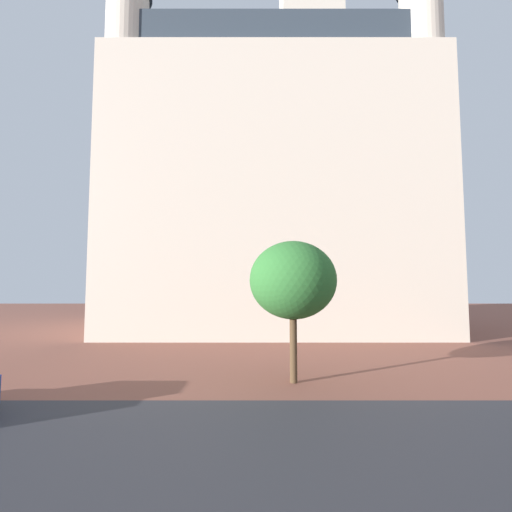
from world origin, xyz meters
TOP-DOWN VIEW (x-y plane):
  - ground_plane at (0.00, 10.00)m, footprint 120.00×120.00m
  - street_asphalt_strip at (0.00, 7.32)m, footprint 120.00×6.27m
  - landmark_building at (1.22, 29.02)m, footprint 23.15×15.42m
  - tree_curb_far at (0.93, 12.48)m, footprint 3.09×3.09m

SIDE VIEW (x-z plane):
  - ground_plane at x=0.00m, z-range 0.00..0.00m
  - street_asphalt_strip at x=0.00m, z-range 0.00..0.00m
  - tree_curb_far at x=0.93m, z-range 1.08..6.04m
  - landmark_building at x=1.22m, z-range -8.05..31.23m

